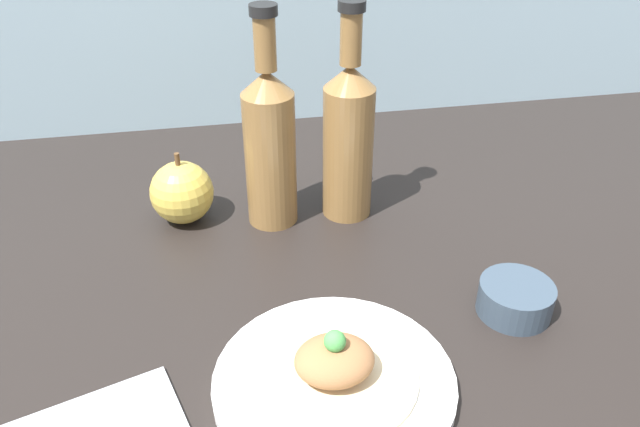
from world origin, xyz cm
name	(u,v)px	position (x,y,z in cm)	size (l,w,h in cm)	color
ground_plane	(353,334)	(0.00, 0.00, -2.00)	(180.00, 110.00, 4.00)	black
plate	(334,380)	(-3.91, -8.45, 0.82)	(22.56, 22.56, 1.54)	white
plated_food	(334,365)	(-3.91, -8.45, 2.81)	(15.57, 15.57, 5.54)	beige
cider_bottle_left	(270,143)	(-5.97, 21.12, 10.98)	(6.41, 6.41, 27.66)	olive
cider_bottle_right	(348,137)	(3.91, 21.12, 10.98)	(6.41, 6.41, 27.66)	olive
apple	(182,192)	(-17.37, 23.06, 4.07)	(8.12, 8.12, 9.68)	gold
dipping_bowl	(515,299)	(17.07, -1.78, 1.77)	(7.87, 7.87, 3.53)	#384756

